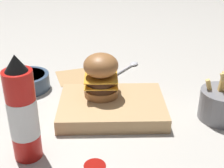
{
  "coord_description": "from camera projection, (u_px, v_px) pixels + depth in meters",
  "views": [
    {
      "loc": [
        -0.01,
        -0.65,
        0.45
      ],
      "look_at": [
        0.01,
        0.08,
        0.09
      ],
      "focal_mm": 50.0,
      "sensor_mm": 36.0,
      "label": 1
    }
  ],
  "objects": [
    {
      "name": "ground_plane",
      "position": [
        108.0,
        129.0,
        0.78
      ],
      "size": [
        6.0,
        6.0,
        0.0
      ],
      "primitive_type": "plane",
      "color": "#B7B2A8"
    },
    {
      "name": "serving_board",
      "position": [
        112.0,
        107.0,
        0.85
      ],
      "size": [
        0.28,
        0.21,
        0.04
      ],
      "color": "tan",
      "rests_on": "ground_plane"
    },
    {
      "name": "burger",
      "position": [
        101.0,
        75.0,
        0.84
      ],
      "size": [
        0.09,
        0.09,
        0.12
      ],
      "color": "#9E6638",
      "rests_on": "serving_board"
    },
    {
      "name": "ketchup_bottle",
      "position": [
        23.0,
        114.0,
        0.65
      ],
      "size": [
        0.06,
        0.06,
        0.24
      ],
      "color": "red",
      "rests_on": "ground_plane"
    },
    {
      "name": "fries_basket",
      "position": [
        222.0,
        104.0,
        0.81
      ],
      "size": [
        0.12,
        0.12,
        0.15
      ],
      "color": "slate",
      "rests_on": "ground_plane"
    },
    {
      "name": "side_bowl",
      "position": [
        28.0,
        81.0,
        0.97
      ],
      "size": [
        0.13,
        0.13,
        0.05
      ],
      "color": "#384C66",
      "rests_on": "ground_plane"
    },
    {
      "name": "spoon",
      "position": [
        129.0,
        67.0,
        1.13
      ],
      "size": [
        0.11,
        0.14,
        0.01
      ],
      "rotation": [
        0.0,
        0.0,
        0.92
      ],
      "color": "silver",
      "rests_on": "ground_plane"
    },
    {
      "name": "ketchup_puddle",
      "position": [
        95.0,
        165.0,
        0.66
      ],
      "size": [
        0.05,
        0.05,
        0.0
      ],
      "color": "#9E140F",
      "rests_on": "ground_plane"
    },
    {
      "name": "parchment_square",
      "position": [
        76.0,
        76.0,
        1.06
      ],
      "size": [
        0.15,
        0.15,
        0.0
      ],
      "color": "tan",
      "rests_on": "ground_plane"
    }
  ]
}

